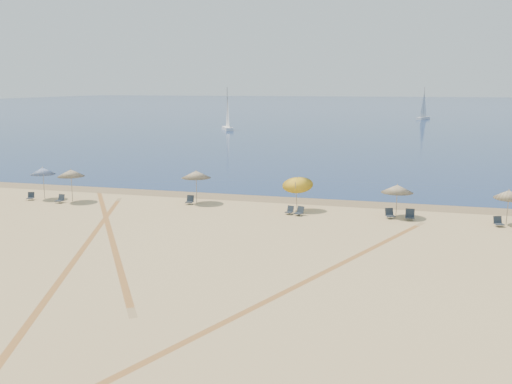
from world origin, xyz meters
TOP-DOWN VIEW (x-y plane):
  - ground at (0.00, 0.00)m, footprint 160.00×160.00m
  - ocean at (0.00, 225.00)m, footprint 500.00×500.00m
  - wet_sand at (0.00, 24.00)m, footprint 500.00×500.00m
  - umbrella_0 at (-17.67, 19.25)m, footprint 1.96×1.96m
  - umbrella_1 at (-14.83, 18.86)m, footprint 2.13×2.13m
  - umbrella_2 at (-5.09, 20.92)m, footprint 2.30×2.30m
  - umbrella_3 at (3.05, 20.37)m, footprint 2.27×2.31m
  - umbrella_4 at (10.17, 20.16)m, footprint 2.23×2.23m
  - umbrella_5 at (17.29, 19.77)m, footprint 1.86×1.90m
  - chair_0 at (-18.47, 18.56)m, footprint 0.68×0.74m
  - chair_1 at (-15.50, 18.20)m, footprint 0.62×0.70m
  - chair_2 at (-5.45, 20.41)m, footprint 0.60×0.69m
  - chair_3 at (2.77, 19.05)m, footprint 0.63×0.69m
  - chair_4 at (3.52, 18.84)m, footprint 0.74×0.79m
  - chair_5 at (9.75, 19.65)m, footprint 0.77×0.83m
  - chair_6 at (11.11, 19.53)m, footprint 0.62×0.72m
  - chair_7 at (16.71, 19.19)m, footprint 0.69×0.76m
  - sailboat_0 at (15.06, 136.77)m, footprint 3.75×5.87m
  - sailboat_1 at (-24.63, 89.47)m, footprint 3.94×5.86m
  - tire_tracks at (-2.70, 8.25)m, footprint 52.16×45.02m

SIDE VIEW (x-z plane):
  - ground at x=0.00m, z-range 0.00..0.00m
  - tire_tracks at x=-2.70m, z-range 0.00..0.00m
  - wet_sand at x=0.00m, z-range 0.00..0.00m
  - ocean at x=0.00m, z-range 0.01..0.01m
  - chair_3 at x=2.77m, z-range -0.04..0.56m
  - chair_0 at x=-18.47m, z-range -0.04..0.58m
  - chair_4 at x=3.52m, z-range -0.04..0.60m
  - chair_7 at x=16.71m, z-range -0.04..0.61m
  - chair_1 at x=-15.50m, z-range -0.04..0.62m
  - chair_2 at x=-5.45m, z-range -0.04..0.63m
  - chair_5 at x=9.75m, z-range -0.04..0.65m
  - chair_6 at x=11.11m, z-range -0.04..0.70m
  - umbrella_4 at x=10.17m, z-range 0.84..3.19m
  - umbrella_5 at x=17.29m, z-range 0.86..3.27m
  - umbrella_3 at x=3.05m, z-range 0.73..3.57m
  - umbrella_2 at x=-5.09m, z-range 0.97..3.58m
  - umbrella_0 at x=-17.67m, z-range 0.97..3.59m
  - umbrella_1 at x=-14.83m, z-range 0.98..3.62m
  - sailboat_0 at x=15.06m, z-range -1.70..6.91m
  - sailboat_1 at x=-24.63m, z-range -1.71..6.96m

